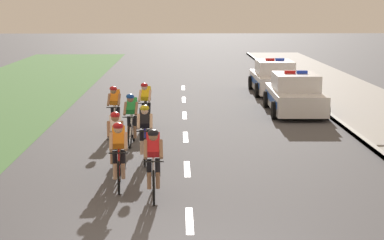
# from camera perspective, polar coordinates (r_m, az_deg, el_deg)

# --- Properties ---
(kerb_edge) EXTENTS (0.16, 60.00, 0.13)m
(kerb_edge) POSITION_cam_1_polar(r_m,az_deg,el_deg) (24.42, 11.71, 0.30)
(kerb_edge) COLOR #9E9E99
(kerb_edge) RESTS_ON ground
(lane_markings_centre) EXTENTS (0.14, 25.60, 0.01)m
(lane_markings_centre) POSITION_cam_1_polar(r_m,az_deg,el_deg) (20.59, -0.55, -1.44)
(lane_markings_centre) COLOR white
(lane_markings_centre) RESTS_ON ground
(cyclist_lead) EXTENTS (0.43, 1.72, 1.56)m
(cyclist_lead) POSITION_cam_1_polar(r_m,az_deg,el_deg) (14.07, -3.28, -3.55)
(cyclist_lead) COLOR black
(cyclist_lead) RESTS_ON ground
(cyclist_second) EXTENTS (0.44, 1.72, 1.56)m
(cyclist_second) POSITION_cam_1_polar(r_m,az_deg,el_deg) (14.90, -6.20, -2.82)
(cyclist_second) COLOR black
(cyclist_second) RESTS_ON ground
(cyclist_third) EXTENTS (0.45, 1.72, 1.56)m
(cyclist_third) POSITION_cam_1_polar(r_m,az_deg,el_deg) (16.31, -6.48, -1.71)
(cyclist_third) COLOR black
(cyclist_third) RESTS_ON ground
(cyclist_fourth) EXTENTS (0.42, 1.72, 1.56)m
(cyclist_fourth) POSITION_cam_1_polar(r_m,az_deg,el_deg) (17.27, -3.99, -1.02)
(cyclist_fourth) COLOR black
(cyclist_fourth) RESTS_ON ground
(cyclist_fifth) EXTENTS (0.43, 1.72, 1.56)m
(cyclist_fifth) POSITION_cam_1_polar(r_m,az_deg,el_deg) (19.37, -5.12, 0.15)
(cyclist_fifth) COLOR black
(cyclist_fifth) RESTS_ON ground
(cyclist_sixth) EXTENTS (0.42, 1.72, 1.56)m
(cyclist_sixth) POSITION_cam_1_polar(r_m,az_deg,el_deg) (21.16, -6.54, 0.96)
(cyclist_sixth) COLOR black
(cyclist_sixth) RESTS_ON ground
(cyclist_seventh) EXTENTS (0.44, 1.72, 1.56)m
(cyclist_seventh) POSITION_cam_1_polar(r_m,az_deg,el_deg) (21.94, -3.94, 1.32)
(cyclist_seventh) COLOR black
(cyclist_seventh) RESTS_ON ground
(police_car_nearest) EXTENTS (2.07, 4.44, 1.59)m
(police_car_nearest) POSITION_cam_1_polar(r_m,az_deg,el_deg) (25.22, 8.68, 2.11)
(police_car_nearest) COLOR silver
(police_car_nearest) RESTS_ON ground
(police_car_second) EXTENTS (2.00, 4.40, 1.59)m
(police_car_second) POSITION_cam_1_polar(r_m,az_deg,el_deg) (30.65, 6.95, 3.52)
(police_car_second) COLOR white
(police_car_second) RESTS_ON ground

